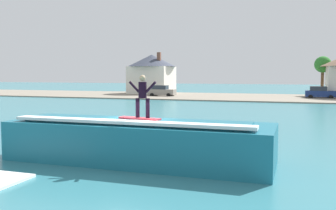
{
  "coord_description": "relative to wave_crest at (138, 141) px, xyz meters",
  "views": [
    {
      "loc": [
        6.07,
        -13.67,
        3.58
      ],
      "look_at": [
        -0.04,
        4.14,
        2.04
      ],
      "focal_mm": 39.96,
      "sensor_mm": 36.0,
      "label": 1
    }
  ],
  "objects": [
    {
      "name": "house_with_chimney",
      "position": [
        -18.77,
        49.51,
        3.12
      ],
      "size": [
        8.84,
        8.84,
        7.51
      ],
      "color": "silver",
      "rests_on": "ground_plane"
    },
    {
      "name": "surfer",
      "position": [
        0.42,
        -0.47,
        1.96
      ],
      "size": [
        1.17,
        0.32,
        1.68
      ],
      "color": "black",
      "rests_on": "surfboard"
    },
    {
      "name": "wave_crest",
      "position": [
        0.0,
        0.0,
        0.0
      ],
      "size": [
        10.95,
        3.38,
        1.82
      ],
      "color": "#1A687F",
      "rests_on": "ground_plane"
    },
    {
      "name": "car_far_shore",
      "position": [
        9.45,
        45.14,
        0.09
      ],
      "size": [
        4.22,
        2.15,
        1.86
      ],
      "color": "navy",
      "rests_on": "ground_plane"
    },
    {
      "name": "tree_tall_bare",
      "position": [
        10.17,
        52.26,
        4.23
      ],
      "size": [
        2.68,
        2.68,
        6.58
      ],
      "color": "brown",
      "rests_on": "ground_plane"
    },
    {
      "name": "shoreline_bank",
      "position": [
        0.04,
        44.94,
        -0.78
      ],
      "size": [
        120.0,
        19.42,
        0.16
      ],
      "color": "gray",
      "rests_on": "ground_plane"
    },
    {
      "name": "car_near_shore",
      "position": [
        -14.41,
        42.67,
        0.09
      ],
      "size": [
        4.36,
        2.06,
        1.86
      ],
      "color": "gray",
      "rests_on": "ground_plane"
    },
    {
      "name": "surfboard",
      "position": [
        0.28,
        -0.46,
        0.99
      ],
      "size": [
        1.82,
        0.69,
        0.06
      ],
      "color": "#D8333F",
      "rests_on": "wave_crest"
    },
    {
      "name": "ground_plane",
      "position": [
        0.04,
        -0.31,
        -0.86
      ],
      "size": [
        260.0,
        260.0,
        0.0
      ],
      "primitive_type": "plane",
      "color": "teal"
    }
  ]
}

